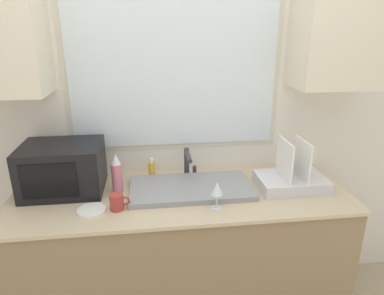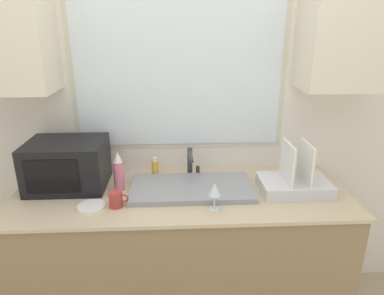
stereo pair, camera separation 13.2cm
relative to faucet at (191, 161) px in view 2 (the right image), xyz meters
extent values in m
cube|color=#8C7251|center=(-0.06, -0.20, -0.57)|extent=(1.87, 0.66, 0.88)
cube|color=#C6B28E|center=(-0.06, -0.20, -0.12)|extent=(1.90, 0.69, 0.02)
cube|color=silver|center=(-0.06, 0.17, 0.28)|extent=(6.00, 0.06, 2.60)
cube|color=beige|center=(-0.06, 0.14, 0.50)|extent=(1.30, 0.01, 0.93)
cube|color=silver|center=(-0.06, 0.13, 0.50)|extent=(1.24, 0.01, 0.87)
cube|color=beige|center=(-0.98, -0.02, 0.76)|extent=(0.47, 0.32, 0.65)
cube|color=beige|center=(0.86, -0.02, 0.76)|extent=(0.47, 0.32, 0.65)
cube|color=gray|center=(0.00, -0.18, -0.10)|extent=(0.69, 0.36, 0.03)
cylinder|color=#333338|center=(0.00, 0.03, -0.02)|extent=(0.03, 0.03, 0.18)
cylinder|color=#333338|center=(0.00, -0.06, 0.05)|extent=(0.03, 0.18, 0.03)
cylinder|color=#333338|center=(0.05, 0.03, -0.08)|extent=(0.02, 0.02, 0.06)
cube|color=black|center=(-0.72, -0.08, 0.02)|extent=(0.44, 0.34, 0.27)
cube|color=black|center=(-0.75, -0.25, 0.02)|extent=(0.28, 0.01, 0.19)
cube|color=silver|center=(0.58, -0.22, -0.08)|extent=(0.39, 0.27, 0.07)
cube|color=white|center=(0.53, -0.22, 0.07)|extent=(0.01, 0.22, 0.22)
cube|color=white|center=(0.63, -0.22, 0.07)|extent=(0.01, 0.22, 0.22)
cylinder|color=#D8728C|center=(-0.42, -0.14, -0.03)|extent=(0.06, 0.06, 0.17)
cone|color=silver|center=(-0.42, -0.14, 0.09)|extent=(0.05, 0.05, 0.06)
cylinder|color=gold|center=(-0.22, 0.03, -0.06)|extent=(0.04, 0.04, 0.10)
cylinder|color=white|center=(-0.22, 0.03, 0.00)|extent=(0.02, 0.02, 0.03)
cylinder|color=#A53833|center=(-0.41, -0.34, -0.07)|extent=(0.07, 0.07, 0.08)
torus|color=#A53833|center=(-0.37, -0.34, -0.07)|extent=(0.05, 0.01, 0.05)
cylinder|color=silver|center=(0.10, -0.40, -0.11)|extent=(0.06, 0.06, 0.00)
cylinder|color=silver|center=(0.10, -0.40, -0.07)|extent=(0.01, 0.01, 0.08)
cone|color=silver|center=(0.10, -0.40, 0.00)|extent=(0.06, 0.06, 0.07)
cylinder|color=white|center=(-0.54, -0.35, -0.11)|extent=(0.14, 0.14, 0.01)
camera|label=1|loc=(-0.22, -1.93, 0.78)|focal=32.00mm
camera|label=2|loc=(-0.09, -1.95, 0.78)|focal=32.00mm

